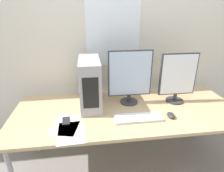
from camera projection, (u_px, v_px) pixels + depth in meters
name	position (u px, v px, depth m)	size (l,w,h in m)	color
wall_back	(119.00, 33.00, 2.07)	(8.00, 0.07, 2.70)	beige
desk	(127.00, 113.00, 1.81)	(2.15, 0.87, 0.71)	tan
pc_tower	(90.00, 83.00, 1.80)	(0.19, 0.50, 0.47)	#9E9EA3
monitor_main	(130.00, 76.00, 1.82)	(0.43, 0.18, 0.54)	#333338
monitor_right_near	(178.00, 77.00, 1.85)	(0.37, 0.18, 0.51)	#333338
keyboard	(138.00, 118.00, 1.64)	(0.42, 0.15, 0.02)	silver
mouse	(171.00, 115.00, 1.66)	(0.06, 0.10, 0.04)	#2D2D2D
cell_phone	(66.00, 121.00, 1.60)	(0.07, 0.13, 0.01)	#232328
paper_sheet_left	(66.00, 125.00, 1.55)	(0.27, 0.34, 0.00)	white
paper_sheet_front	(71.00, 132.00, 1.46)	(0.22, 0.31, 0.00)	white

